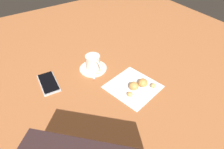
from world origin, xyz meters
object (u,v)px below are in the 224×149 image
Objects in this scene: espresso_cup at (93,61)px; napkin at (133,87)px; teaspoon at (95,66)px; sugar_packet at (99,68)px; croissant at (139,85)px; saucer at (93,68)px; cell_phone at (48,83)px.

napkin is (-0.19, -0.07, -0.04)m from espresso_cup.
teaspoon is (-0.00, -0.00, -0.03)m from espresso_cup.
sugar_packet is at bearing -152.13° from espresso_cup.
teaspoon is 0.23m from croissant.
espresso_cup is at bearing 20.92° from napkin.
croissant is (-0.21, -0.08, 0.01)m from teaspoon.
espresso_cup is at bearing -60.87° from saucer.
espresso_cup reaches higher than sugar_packet.
teaspoon is at bearing -95.71° from cell_phone.
sugar_packet is (-0.02, -0.02, 0.01)m from saucer.
sugar_packet is (-0.02, -0.01, 0.00)m from teaspoon.
sugar_packet is at bearing -144.12° from saucer.
teaspoon reaches higher than napkin.
espresso_cup is at bearing -94.52° from cell_phone.
teaspoon is (-0.00, -0.01, 0.01)m from saucer.
saucer is 0.21m from napkin.
croissant reaches higher than saucer.
napkin is 1.35× the size of croissant.
saucer is at bearing -95.16° from cell_phone.
croissant is at bearing -157.62° from espresso_cup.
saucer is at bearing 23.40° from croissant.
saucer is at bearing 22.04° from napkin.
napkin is at bearing -157.96° from saucer.
saucer is at bearing 70.65° from teaspoon.
sugar_packet reaches higher than napkin.
sugar_packet reaches higher than saucer.
sugar_packet is at bearing -155.98° from teaspoon.
sugar_packet is at bearing 19.78° from napkin.
sugar_packet is 0.20m from croissant.
espresso_cup is 0.03m from teaspoon.
teaspoon is 0.82× the size of croissant.
croissant is (-0.21, -0.09, -0.02)m from espresso_cup.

